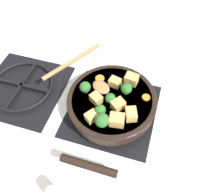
% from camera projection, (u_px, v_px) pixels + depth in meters
% --- Properties ---
extents(ground_plane, '(2.40, 2.40, 0.00)m').
position_uv_depth(ground_plane, '(112.00, 111.00, 0.79)').
color(ground_plane, white).
extents(front_burner_grate, '(0.31, 0.31, 0.03)m').
position_uv_depth(front_burner_grate, '(112.00, 109.00, 0.78)').
color(front_burner_grate, black).
rests_on(front_burner_grate, ground_plane).
extents(rear_burner_grate, '(0.31, 0.31, 0.03)m').
position_uv_depth(rear_burner_grate, '(22.00, 87.00, 0.84)').
color(rear_burner_grate, black).
rests_on(rear_burner_grate, ground_plane).
extents(skillet_pan, '(0.39, 0.30, 0.06)m').
position_uv_depth(skillet_pan, '(112.00, 103.00, 0.74)').
color(skillet_pan, black).
rests_on(skillet_pan, front_burner_grate).
extents(wooden_spoon, '(0.24, 0.25, 0.02)m').
position_uv_depth(wooden_spoon, '(83.00, 71.00, 0.78)').
color(wooden_spoon, olive).
rests_on(wooden_spoon, skillet_pan).
extents(tofu_cube_center_large, '(0.04, 0.05, 0.03)m').
position_uv_depth(tofu_cube_center_large, '(131.00, 79.00, 0.75)').
color(tofu_cube_center_large, tan).
rests_on(tofu_cube_center_large, skillet_pan).
extents(tofu_cube_near_handle, '(0.05, 0.04, 0.03)m').
position_uv_depth(tofu_cube_near_handle, '(91.00, 117.00, 0.67)').
color(tofu_cube_near_handle, tan).
rests_on(tofu_cube_near_handle, skillet_pan).
extents(tofu_cube_east_chunk, '(0.05, 0.05, 0.03)m').
position_uv_depth(tofu_cube_east_chunk, '(131.00, 114.00, 0.67)').
color(tofu_cube_east_chunk, tan).
rests_on(tofu_cube_east_chunk, skillet_pan).
extents(tofu_cube_west_chunk, '(0.05, 0.05, 0.03)m').
position_uv_depth(tofu_cube_west_chunk, '(118.00, 105.00, 0.69)').
color(tofu_cube_west_chunk, tan).
rests_on(tofu_cube_west_chunk, skillet_pan).
extents(tofu_cube_back_piece, '(0.04, 0.05, 0.03)m').
position_uv_depth(tofu_cube_back_piece, '(96.00, 99.00, 0.70)').
color(tofu_cube_back_piece, tan).
rests_on(tofu_cube_back_piece, skillet_pan).
extents(tofu_cube_front_piece, '(0.04, 0.05, 0.04)m').
position_uv_depth(tofu_cube_front_piece, '(117.00, 120.00, 0.66)').
color(tofu_cube_front_piece, tan).
rests_on(tofu_cube_front_piece, skillet_pan).
extents(tofu_cube_mid_small, '(0.04, 0.04, 0.03)m').
position_uv_depth(tofu_cube_mid_small, '(115.00, 82.00, 0.74)').
color(tofu_cube_mid_small, tan).
rests_on(tofu_cube_mid_small, skillet_pan).
extents(broccoli_floret_near_spoon, '(0.04, 0.04, 0.04)m').
position_uv_depth(broccoli_floret_near_spoon, '(100.00, 110.00, 0.67)').
color(broccoli_floret_near_spoon, '#709956').
rests_on(broccoli_floret_near_spoon, skillet_pan).
extents(broccoli_floret_center_top, '(0.03, 0.03, 0.04)m').
position_uv_depth(broccoli_floret_center_top, '(111.00, 99.00, 0.69)').
color(broccoli_floret_center_top, '#709956').
rests_on(broccoli_floret_center_top, skillet_pan).
extents(broccoli_floret_east_rim, '(0.04, 0.04, 0.04)m').
position_uv_depth(broccoli_floret_east_rim, '(126.00, 89.00, 0.71)').
color(broccoli_floret_east_rim, '#709956').
rests_on(broccoli_floret_east_rim, skillet_pan).
extents(broccoli_floret_west_rim, '(0.04, 0.04, 0.04)m').
position_uv_depth(broccoli_floret_west_rim, '(85.00, 86.00, 0.72)').
color(broccoli_floret_west_rim, '#709956').
rests_on(broccoli_floret_west_rim, skillet_pan).
extents(broccoli_floret_north_edge, '(0.04, 0.04, 0.05)m').
position_uv_depth(broccoli_floret_north_edge, '(101.00, 120.00, 0.64)').
color(broccoli_floret_north_edge, '#709956').
rests_on(broccoli_floret_north_edge, skillet_pan).
extents(carrot_slice_orange_thin, '(0.03, 0.03, 0.01)m').
position_uv_depth(carrot_slice_orange_thin, '(100.00, 78.00, 0.77)').
color(carrot_slice_orange_thin, orange).
rests_on(carrot_slice_orange_thin, skillet_pan).
extents(carrot_slice_near_center, '(0.03, 0.03, 0.01)m').
position_uv_depth(carrot_slice_near_center, '(146.00, 97.00, 0.72)').
color(carrot_slice_near_center, orange).
rests_on(carrot_slice_near_center, skillet_pan).
extents(salt_shaker, '(0.04, 0.04, 0.09)m').
position_uv_depth(salt_shaker, '(55.00, 196.00, 0.59)').
color(salt_shaker, white).
rests_on(salt_shaker, ground_plane).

